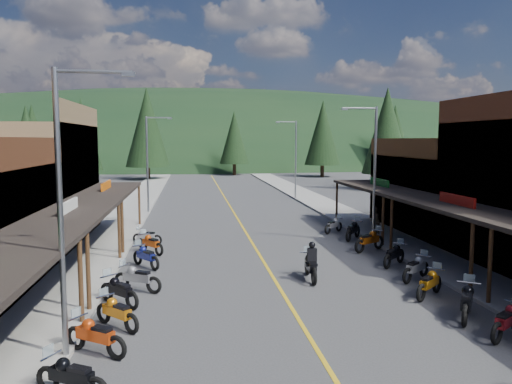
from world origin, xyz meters
name	(u,v)px	position (x,y,z in m)	size (l,w,h in m)	color
ground	(279,287)	(0.00, 0.00, 0.00)	(220.00, 220.00, 0.00)	#38383A
centerline	(235,215)	(0.00, 20.00, 0.01)	(0.15, 90.00, 0.01)	gold
sidewalk_west	(126,216)	(-8.70, 20.00, 0.07)	(3.40, 94.00, 0.15)	gray
sidewalk_east	(339,212)	(8.70, 20.00, 0.07)	(3.40, 94.00, 0.15)	gray
shop_west_3	(18,183)	(-13.78, 11.30, 3.52)	(10.90, 10.20, 8.20)	brown
shop_east_3	(451,193)	(13.75, 11.30, 2.53)	(10.90, 10.20, 6.20)	#4C2D16
streetlight_0	(65,201)	(-6.95, -6.00, 4.46)	(2.16, 0.18, 8.00)	gray
streetlight_1	(149,160)	(-6.95, 22.00, 4.46)	(2.16, 0.18, 8.00)	gray
streetlight_2	(372,168)	(6.95, 8.00, 4.46)	(2.16, 0.18, 8.00)	gray
streetlight_3	(294,156)	(6.95, 30.00, 4.46)	(2.16, 0.18, 8.00)	gray
ridge_hill	(202,160)	(0.00, 135.00, 0.00)	(310.00, 140.00, 60.00)	black
pine_1	(70,133)	(-24.00, 70.00, 7.24)	(5.88, 5.88, 12.50)	black
pine_2	(147,127)	(-10.00, 58.00, 7.99)	(6.72, 6.72, 14.00)	black
pine_3	(234,137)	(4.00, 66.00, 6.48)	(5.04, 5.04, 11.00)	black
pine_4	(323,133)	(18.00, 60.00, 7.24)	(5.88, 5.88, 12.50)	black
pine_5	(388,130)	(34.00, 72.00, 7.99)	(6.72, 6.72, 14.00)	black
pine_6	(469,138)	(46.00, 64.00, 6.48)	(5.04, 5.04, 11.00)	black
pine_7	(32,133)	(-32.00, 76.00, 7.24)	(5.88, 5.88, 12.50)	black
pine_8	(27,141)	(-22.00, 40.00, 5.98)	(4.48, 4.48, 10.00)	black
pine_9	(395,138)	(24.00, 45.00, 6.38)	(4.93, 4.93, 10.80)	black
pine_10	(82,135)	(-18.00, 50.00, 6.78)	(5.38, 5.38, 11.60)	black
pine_11	(387,131)	(20.00, 38.00, 7.19)	(5.82, 5.82, 12.40)	black
bike_west_4	(71,375)	(-6.45, -8.20, 0.58)	(0.68, 2.04, 1.17)	black
bike_west_5	(95,334)	(-6.34, -5.79, 0.62)	(0.72, 2.17, 1.24)	#C03A0D
bike_west_6	(117,311)	(-6.02, -3.84, 0.60)	(0.70, 2.09, 1.20)	#C76F0E
bike_west_7	(119,289)	(-6.27, -1.53, 0.62)	(0.73, 2.18, 1.25)	black
bike_west_8	(137,277)	(-5.76, 0.12, 0.62)	(0.73, 2.18, 1.24)	gray
bike_west_9	(146,255)	(-5.76, 3.92, 0.61)	(0.71, 2.14, 1.22)	navy
bike_west_10	(151,243)	(-5.75, 6.91, 0.61)	(0.71, 2.13, 1.22)	#C1470D
bike_west_11	(147,235)	(-6.15, 9.39, 0.53)	(0.62, 1.85, 1.06)	#99989D
bike_east_5	(508,319)	(6.03, -6.21, 0.61)	(0.71, 2.12, 1.21)	maroon
bike_east_6	(467,300)	(5.70, -4.50, 0.67)	(0.78, 2.34, 1.34)	black
bike_east_7	(429,282)	(5.55, -2.11, 0.61)	(0.72, 2.15, 1.23)	#9F5E0B
bike_east_8	(416,267)	(6.08, 0.18, 0.61)	(0.72, 2.15, 1.23)	gray
bike_east_9	(394,254)	(6.16, 2.71, 0.61)	(0.71, 2.13, 1.22)	black
bike_east_10	(369,239)	(6.11, 5.95, 0.67)	(0.78, 2.33, 1.33)	#A1460B
bike_east_11	(353,229)	(6.25, 9.15, 0.65)	(0.76, 2.29, 1.31)	black
bike_east_12	(334,224)	(5.70, 11.49, 0.56)	(0.65, 1.95, 1.11)	#A7A5AB
rider_on_bike	(311,264)	(1.55, 0.85, 0.71)	(0.91, 2.35, 1.76)	black
pedestrian_east_b	(374,220)	(7.89, 9.91, 1.06)	(0.89, 0.51, 1.83)	brown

